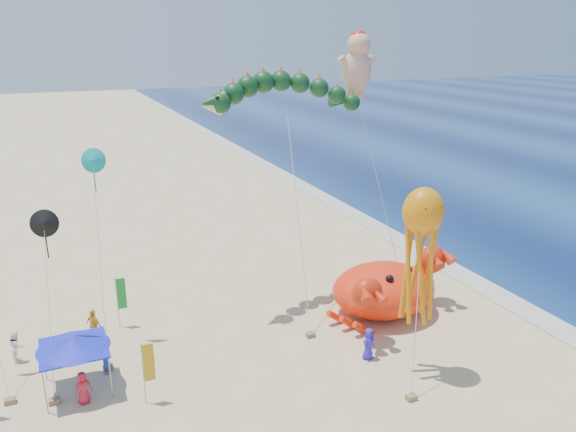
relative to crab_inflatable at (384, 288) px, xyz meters
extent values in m
plane|color=#D1B784|center=(-3.61, -0.22, -1.68)|extent=(320.00, 320.00, 0.00)
plane|color=silver|center=(8.39, -0.22, -1.67)|extent=(320.00, 320.00, 0.00)
ellipsoid|color=#F72A0D|center=(0.00, 0.14, -0.14)|extent=(7.96, 7.35, 3.07)
sphere|color=#B7230B|center=(-3.44, -1.15, 1.22)|extent=(1.83, 1.83, 1.83)
sphere|color=black|center=(-0.97, -0.94, 1.22)|extent=(0.47, 0.47, 0.47)
sphere|color=#B7230B|center=(3.44, -1.15, 1.22)|extent=(1.83, 1.83, 1.83)
sphere|color=black|center=(0.97, -0.94, 1.22)|extent=(0.47, 0.47, 0.47)
cone|color=#0E3418|center=(-9.33, 5.00, 11.20)|extent=(1.49, 1.10, 1.22)
cylinder|color=#B2B2B2|center=(-4.83, 2.09, 4.54)|extent=(1.06, 5.85, 12.15)
cube|color=olive|center=(-5.34, -0.81, -1.56)|extent=(0.50, 0.35, 0.25)
ellipsoid|color=#DDA287|center=(1.02, 6.02, 12.50)|extent=(1.90, 1.57, 2.80)
sphere|color=#DDA287|center=(1.02, 5.85, 14.14)|extent=(1.47, 1.47, 1.47)
ellipsoid|color=red|center=(1.02, 5.94, 14.65)|extent=(0.95, 0.95, 0.66)
cylinder|color=#B2B2B2|center=(1.99, 4.07, 4.92)|extent=(2.00, 3.95, 12.92)
cube|color=olive|center=(2.97, 2.13, -1.56)|extent=(0.50, 0.35, 0.25)
ellipsoid|color=orange|center=(-2.01, -5.81, 6.83)|extent=(2.01, 1.81, 2.31)
cylinder|color=#B2B2B2|center=(-2.74, -6.86, 2.31)|extent=(1.52, 2.15, 7.70)
cube|color=olive|center=(-3.48, -7.91, -1.56)|extent=(0.50, 0.35, 0.25)
cylinder|color=gray|center=(-19.20, -2.19, -0.58)|extent=(0.06, 0.06, 2.20)
cylinder|color=gray|center=(-16.37, -2.19, -0.58)|extent=(0.06, 0.06, 2.20)
cylinder|color=gray|center=(-19.20, 0.64, -0.58)|extent=(0.06, 0.06, 2.20)
cylinder|color=gray|center=(-16.37, 0.64, -0.58)|extent=(0.06, 0.06, 2.20)
cube|color=#1620C2|center=(-17.78, -0.78, 0.56)|extent=(3.07, 3.07, 0.08)
cone|color=#1620C2|center=(-17.78, -0.78, 0.80)|extent=(3.38, 3.38, 0.45)
cylinder|color=gray|center=(-14.98, -3.20, -0.08)|extent=(0.05, 0.05, 3.20)
cube|color=#C88E17|center=(-14.70, -3.20, 0.42)|extent=(0.50, 0.04, 1.90)
cylinder|color=gray|center=(-15.14, 4.70, -0.08)|extent=(0.05, 0.05, 3.20)
cube|color=#16882E|center=(-14.86, 4.70, 0.42)|extent=(0.50, 0.04, 1.90)
imported|color=silver|center=(3.50, -0.06, -0.85)|extent=(0.67, 0.51, 1.66)
imported|color=#1F41B7|center=(-16.38, 0.08, -0.81)|extent=(0.47, 0.67, 1.74)
imported|color=#3122C6|center=(-3.49, -4.03, -0.81)|extent=(1.01, 0.88, 1.75)
imported|color=gold|center=(-16.59, 3.85, -0.78)|extent=(0.98, 1.11, 1.79)
imported|color=red|center=(-17.61, -2.04, -0.88)|extent=(0.89, 0.68, 1.61)
imported|color=white|center=(-20.52, 3.11, -0.82)|extent=(0.72, 0.89, 1.71)
cube|color=olive|center=(-21.27, -0.11, -1.56)|extent=(0.50, 0.35, 0.25)
cone|color=#0C8B8D|center=(-15.70, 3.96, 8.49)|extent=(1.30, 0.51, 1.32)
cylinder|color=#B2B2B2|center=(-15.45, 2.46, 3.43)|extent=(0.55, 3.04, 9.93)
cube|color=olive|center=(-15.20, 0.96, -1.56)|extent=(0.50, 0.35, 0.25)
cone|color=black|center=(-18.34, 0.61, 6.43)|extent=(1.30, 0.51, 1.32)
cylinder|color=#B2B2B2|center=(-18.09, -0.89, 2.40)|extent=(0.55, 3.04, 7.87)
cube|color=olive|center=(-17.84, -2.39, -1.56)|extent=(0.50, 0.35, 0.25)
camera|label=1|loc=(-17.73, -26.22, 14.66)|focal=35.00mm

